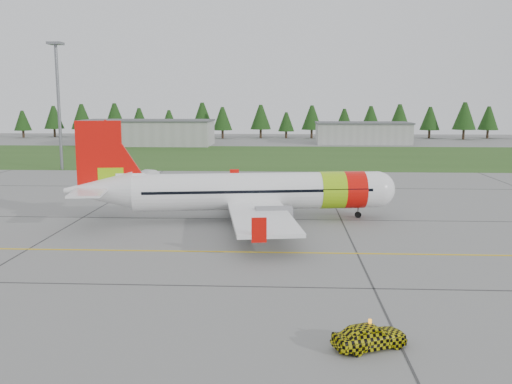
{
  "coord_description": "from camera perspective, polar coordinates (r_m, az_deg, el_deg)",
  "views": [
    {
      "loc": [
        4.53,
        -33.38,
        11.27
      ],
      "look_at": [
        2.02,
        16.78,
        3.16
      ],
      "focal_mm": 40.0,
      "sensor_mm": 36.0,
      "label": 1
    }
  ],
  "objects": [
    {
      "name": "ground",
      "position": [
        35.52,
        -4.67,
        -9.36
      ],
      "size": [
        320.0,
        320.0,
        0.0
      ],
      "primitive_type": "plane",
      "color": "gray",
      "rests_on": "ground"
    },
    {
      "name": "aircraft",
      "position": [
        53.83,
        -0.64,
        0.04
      ],
      "size": [
        31.08,
        28.93,
        9.45
      ],
      "rotation": [
        0.0,
        0.0,
        0.15
      ],
      "color": "white",
      "rests_on": "ground"
    },
    {
      "name": "follow_me_car",
      "position": [
        26.99,
        11.36,
        -11.63
      ],
      "size": [
        1.67,
        1.78,
        3.53
      ],
      "primitive_type": "imported",
      "rotation": [
        0.0,
        0.0,
        1.98
      ],
      "color": "yellow",
      "rests_on": "ground"
    },
    {
      "name": "service_van",
      "position": [
        83.49,
        -10.83,
        2.64
      ],
      "size": [
        1.83,
        1.79,
        4.02
      ],
      "primitive_type": "imported",
      "rotation": [
        0.0,
        0.0,
        -0.43
      ],
      "color": "silver",
      "rests_on": "ground"
    },
    {
      "name": "grass_strip",
      "position": [
        116.01,
        0.62,
        3.6
      ],
      "size": [
        320.0,
        50.0,
        0.03
      ],
      "primitive_type": "cube",
      "color": "#30561E",
      "rests_on": "ground"
    },
    {
      "name": "taxi_guideline",
      "position": [
        43.12,
        -3.28,
        -5.98
      ],
      "size": [
        120.0,
        0.25,
        0.02
      ],
      "primitive_type": "cube",
      "color": "gold",
      "rests_on": "ground"
    },
    {
      "name": "hangar_west",
      "position": [
        147.71,
        -10.71,
        5.8
      ],
      "size": [
        32.0,
        14.0,
        6.0
      ],
      "primitive_type": "cube",
      "color": "#A8A8A3",
      "rests_on": "ground"
    },
    {
      "name": "hangar_east",
      "position": [
        153.0,
        10.61,
        5.76
      ],
      "size": [
        24.0,
        12.0,
        5.2
      ],
      "primitive_type": "cube",
      "color": "#A8A8A3",
      "rests_on": "ground"
    },
    {
      "name": "floodlight_mast",
      "position": [
        98.42,
        -19.11,
        7.93
      ],
      "size": [
        0.5,
        0.5,
        20.0
      ],
      "primitive_type": "cylinder",
      "color": "slate",
      "rests_on": "ground"
    },
    {
      "name": "treeline",
      "position": [
        171.55,
        1.36,
        7.07
      ],
      "size": [
        160.0,
        8.0,
        10.0
      ],
      "primitive_type": null,
      "color": "#1C3F14",
      "rests_on": "ground"
    }
  ]
}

